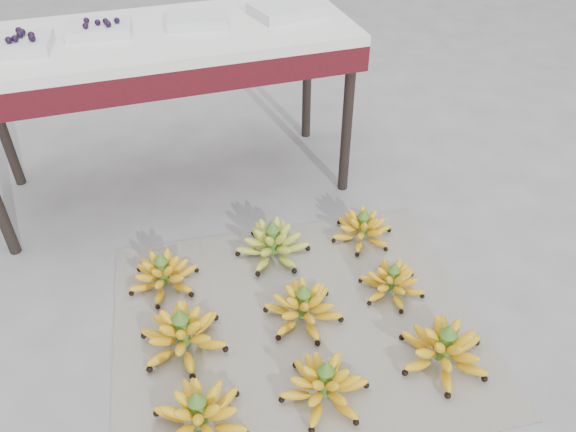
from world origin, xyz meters
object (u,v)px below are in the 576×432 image
object	(u,v)px
bunch_mid_left	(183,334)
tray_left	(99,28)
tray_far_right	(287,9)
newspaper_mat	(297,323)
bunch_back_left	(163,275)
bunch_back_right	(362,229)
tray_right	(197,20)
bunch_mid_right	(392,282)
bunch_front_center	(325,385)
bunch_mid_center	(303,307)
vendor_table	(162,52)
bunch_back_center	(273,244)
bunch_front_left	(199,416)
bunch_front_right	(444,349)
tray_far_left	(13,44)

from	to	relation	value
bunch_mid_left	tray_left	bearing A→B (deg)	90.68
tray_far_right	newspaper_mat	bearing A→B (deg)	-106.17
bunch_mid_left	bunch_back_left	bearing A→B (deg)	90.31
bunch_back_right	tray_right	world-z (taller)	tray_right
tray_left	bunch_back_left	bearing A→B (deg)	-85.78
tray_right	bunch_mid_right	bearing A→B (deg)	-63.97
tray_right	tray_left	bearing A→B (deg)	177.32
bunch_mid_left	bunch_front_center	bearing A→B (deg)	-44.22
bunch_mid_center	vendor_table	world-z (taller)	vendor_table
bunch_mid_left	bunch_back_center	size ratio (longest dim) A/B	0.82
bunch_mid_center	newspaper_mat	bearing A→B (deg)	-160.90
bunch_mid_left	bunch_back_right	world-z (taller)	bunch_mid_left
newspaper_mat	bunch_mid_right	xyz separation A→B (m)	(0.38, 0.03, 0.05)
bunch_mid_right	bunch_back_right	bearing A→B (deg)	66.94
bunch_back_left	bunch_back_center	distance (m)	0.43
newspaper_mat	tray_left	world-z (taller)	tray_left
bunch_front_left	vendor_table	world-z (taller)	vendor_table
bunch_back_left	tray_far_right	world-z (taller)	tray_far_right
bunch_front_left	bunch_front_center	world-z (taller)	bunch_front_left
bunch_mid_center	bunch_front_right	bearing A→B (deg)	-44.13
bunch_back_left	vendor_table	distance (m)	0.88
newspaper_mat	bunch_back_right	xyz separation A→B (m)	(0.40, 0.34, 0.05)
bunch_back_left	tray_far_right	bearing A→B (deg)	50.01
tray_far_left	bunch_back_left	bearing A→B (deg)	-59.51
bunch_mid_center	bunch_front_left	bearing A→B (deg)	-147.99
tray_left	tray_far_right	xyz separation A→B (m)	(0.74, -0.02, 0.00)
bunch_back_center	vendor_table	size ratio (longest dim) A/B	0.25
bunch_mid_center	bunch_back_center	distance (m)	0.35
bunch_mid_center	bunch_back_left	bearing A→B (deg)	140.54
tray_far_left	tray_far_right	xyz separation A→B (m)	(1.05, 0.06, -0.00)
bunch_mid_left	tray_right	world-z (taller)	tray_right
bunch_front_left	bunch_front_right	distance (m)	0.79
bunch_front_left	bunch_front_center	size ratio (longest dim) A/B	1.02
newspaper_mat	bunch_front_right	size ratio (longest dim) A/B	4.15
bunch_front_right	tray_far_right	world-z (taller)	tray_far_right
bunch_back_right	tray_left	size ratio (longest dim) A/B	1.09
vendor_table	tray_far_right	xyz separation A→B (m)	(0.53, 0.02, 0.11)
bunch_back_center	tray_far_left	xyz separation A→B (m)	(-0.78, 0.56, 0.69)
bunch_mid_left	bunch_back_center	world-z (taller)	bunch_mid_left
bunch_back_center	tray_left	size ratio (longest dim) A/B	1.45
bunch_front_right	tray_far_left	bearing A→B (deg)	130.81
bunch_front_left	bunch_mid_left	xyz separation A→B (m)	(0.01, 0.31, 0.00)
bunch_front_left	tray_right	size ratio (longest dim) A/B	1.39
bunch_front_left	tray_right	distance (m)	1.48
bunch_front_left	vendor_table	distance (m)	1.39
tray_left	bunch_back_right	bearing A→B (deg)	-37.53
bunch_front_left	vendor_table	xyz separation A→B (m)	(0.15, 1.25, 0.58)
tray_left	tray_far_right	size ratio (longest dim) A/B	0.82
bunch_mid_left	tray_left	size ratio (longest dim) A/B	1.20
bunch_mid_right	tray_left	size ratio (longest dim) A/B	1.17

